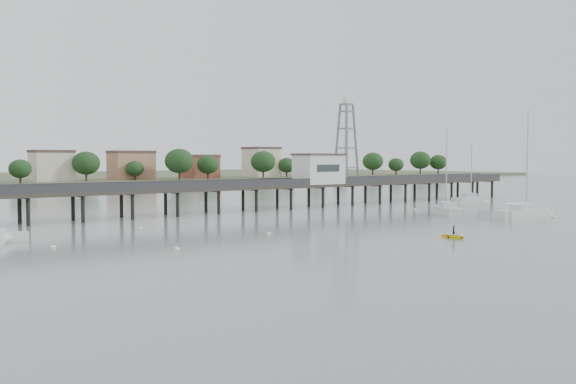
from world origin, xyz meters
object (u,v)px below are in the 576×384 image
pier (192,189)px  sailboat_c (444,210)px  yellow_dinghy (453,238)px  sailboat_e (474,201)px  sailboat_d (533,214)px  white_tender (7,237)px  lattice_tower (346,144)px

pier → sailboat_c: sailboat_c is taller
pier → sailboat_c: bearing=-38.4°
pier → yellow_dinghy: 43.10m
sailboat_c → sailboat_e: (21.58, 10.39, 0.01)m
pier → sailboat_d: (35.04, -34.75, -3.17)m
sailboat_d → yellow_dinghy: (-27.31, -7.48, -0.63)m
white_tender → yellow_dinghy: (38.20, -25.99, -0.47)m
sailboat_e → sailboat_c: bearing=-136.0°
lattice_tower → sailboat_e: lattice_tower is taller
sailboat_c → white_tender: (-60.07, 7.26, -0.17)m
white_tender → sailboat_c: bearing=5.3°
pier → sailboat_e: size_ratio=12.91×
lattice_tower → sailboat_d: (3.54, -34.75, -10.47)m
white_tender → sailboat_e: bearing=14.3°
lattice_tower → yellow_dinghy: bearing=-119.4°
sailboat_c → yellow_dinghy: size_ratio=4.90×
pier → white_tender: (-30.47, -16.24, -3.33)m
yellow_dinghy → white_tender: bearing=148.2°
sailboat_d → white_tender: bearing=175.5°
lattice_tower → white_tender: 64.94m
sailboat_c → sailboat_e: sailboat_c is taller
sailboat_c → white_tender: 60.51m
sailboat_e → white_tender: sailboat_e is taller
sailboat_e → yellow_dinghy: size_ratio=4.18×
sailboat_d → yellow_dinghy: sailboat_d is taller
sailboat_d → yellow_dinghy: 28.32m
lattice_tower → pier: bearing=-180.0°
sailboat_d → sailboat_c: bearing=127.0°
sailboat_c → yellow_dinghy: (-21.88, -18.72, -0.64)m
sailboat_e → yellow_dinghy: bearing=-127.9°
sailboat_e → sailboat_d: size_ratio=0.72×
pier → yellow_dinghy: bearing=-79.6°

